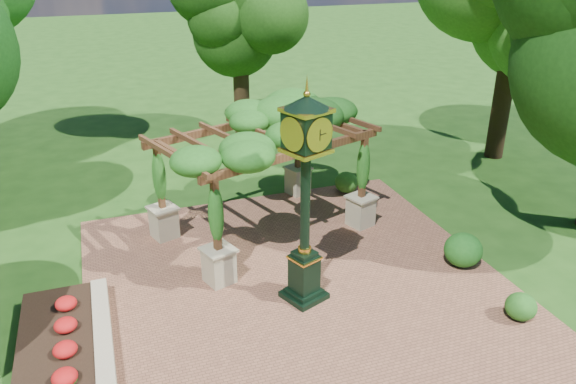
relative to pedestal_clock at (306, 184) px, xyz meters
name	(u,v)px	position (x,y,z in m)	size (l,w,h in m)	color
ground	(326,328)	(0.06, -1.18, -2.96)	(120.00, 120.00, 0.00)	#1E4714
brick_plaza	(309,302)	(0.06, -0.18, -2.94)	(10.00, 12.00, 0.04)	brown
border_wall	(105,353)	(-4.54, -0.68, -2.76)	(0.35, 5.00, 0.40)	#C6B793
flower_bed	(57,364)	(-5.44, -0.68, -2.78)	(1.50, 5.00, 0.36)	red
pedestal_clock	(306,184)	(0.00, 0.00, 0.00)	(1.27, 1.27, 4.96)	black
pergola	(263,136)	(0.10, 3.50, -0.05)	(6.48, 5.15, 3.55)	tan
sundial	(208,167)	(-0.57, 8.07, -2.59)	(0.49, 0.49, 0.85)	gray
shrub_front	(521,307)	(4.24, -2.34, -2.62)	(0.68, 0.68, 0.62)	#225B1A
shrub_mid	(463,250)	(4.37, 0.01, -2.49)	(0.97, 0.97, 0.88)	#1B5718
shrub_back	(346,182)	(3.48, 5.20, -2.57)	(0.78, 0.78, 0.70)	#29601B
tree_north	(239,13)	(1.83, 12.29, 2.12)	(3.63, 3.63, 7.44)	#342415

